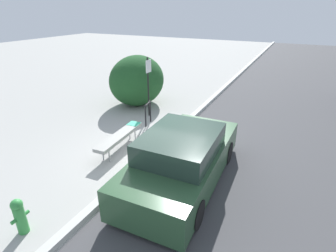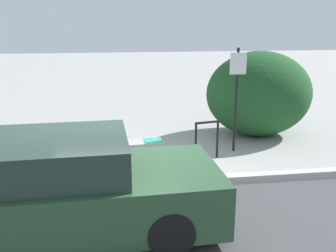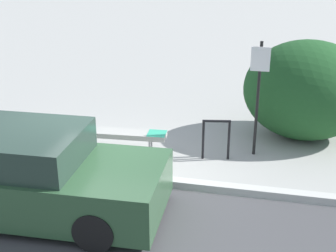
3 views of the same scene
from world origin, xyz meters
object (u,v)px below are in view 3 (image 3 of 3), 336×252
bench (115,134)px  bike_rack (216,135)px  sign_post (258,89)px  parked_car_near (28,175)px

bench → bike_rack: (2.00, 0.20, 0.06)m
bike_rack → sign_post: bearing=27.5°
bench → parked_car_near: 2.42m
bike_rack → parked_car_near: 3.66m
bench → bike_rack: 2.01m
bench → parked_car_near: parked_car_near is taller
bench → parked_car_near: size_ratio=0.49×
bike_rack → parked_car_near: (-2.64, -2.53, 0.13)m
parked_car_near → bench: bearing=72.8°
bike_rack → bench: bearing=-174.2°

